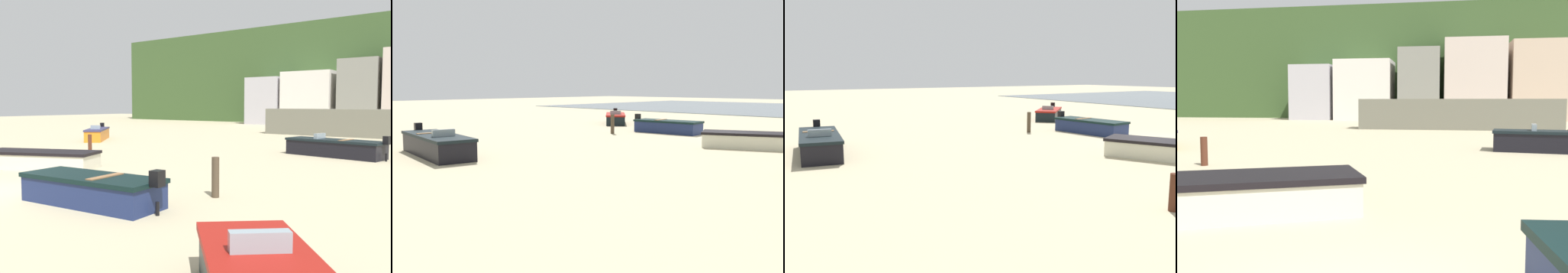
{
  "view_description": "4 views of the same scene",
  "coord_description": "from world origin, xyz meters",
  "views": [
    {
      "loc": [
        12.75,
        -6.58,
        2.72
      ],
      "look_at": [
        -0.27,
        10.67,
        1.08
      ],
      "focal_mm": 38.81,
      "sensor_mm": 36.0,
      "label": 1
    },
    {
      "loc": [
        -12.21,
        24.19,
        2.89
      ],
      "look_at": [
        0.16,
        11.54,
        0.91
      ],
      "focal_mm": 40.85,
      "sensor_mm": 36.0,
      "label": 2
    },
    {
      "loc": [
        -13.09,
        18.93,
        3.4
      ],
      "look_at": [
        -0.05,
        10.67,
        1.07
      ],
      "focal_mm": 38.25,
      "sensor_mm": 36.0,
      "label": 3
    },
    {
      "loc": [
        0.59,
        -3.6,
        2.12
      ],
      "look_at": [
        -1.69,
        10.48,
        0.96
      ],
      "focal_mm": 39.48,
      "sensor_mm": 36.0,
      "label": 4
    }
  ],
  "objects": [
    {
      "name": "ground_plane",
      "position": [
        0.0,
        0.0,
        0.0
      ],
      "size": [
        160.0,
        160.0,
        0.0
      ],
      "primitive_type": "plane",
      "color": "#BCAF8B"
    },
    {
      "name": "boat_cream_1",
      "position": [
        -3.38,
        3.72,
        0.38
      ],
      "size": [
        5.22,
        3.51,
        1.07
      ],
      "rotation": [
        0.0,
        0.0,
        5.13
      ],
      "color": "beige",
      "rests_on": "ground"
    },
    {
      "name": "boat_black_2",
      "position": [
        5.33,
        15.37,
        0.46
      ],
      "size": [
        5.45,
        2.38,
        1.22
      ],
      "rotation": [
        0.0,
        0.0,
        1.41
      ],
      "color": "black",
      "rests_on": "ground"
    },
    {
      "name": "boat_navy_3",
      "position": [
        3.66,
        0.79,
        0.41
      ],
      "size": [
        4.54,
        1.88,
        1.12
      ],
      "rotation": [
        0.0,
        0.0,
        1.66
      ],
      "color": "navy",
      "rests_on": "ground"
    },
    {
      "name": "boat_black_5",
      "position": [
        10.66,
        -2.31,
        0.4
      ],
      "size": [
        4.05,
        4.34,
        1.1
      ],
      "rotation": [
        0.0,
        0.0,
        0.72
      ],
      "color": "black",
      "rests_on": "ground"
    },
    {
      "name": "mooring_post_near_water",
      "position": [
        -7.21,
        9.49,
        0.48
      ],
      "size": [
        0.22,
        0.22,
        0.96
      ],
      "primitive_type": "cylinder",
      "color": "#4E281B",
      "rests_on": "ground"
    },
    {
      "name": "mooring_post_mid_beach",
      "position": [
        5.84,
        3.55,
        0.59
      ],
      "size": [
        0.22,
        0.22,
        1.19
      ],
      "primitive_type": "cylinder",
      "color": "#493B2C",
      "rests_on": "ground"
    }
  ]
}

